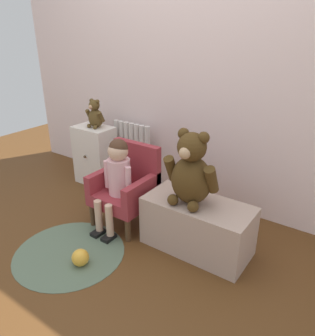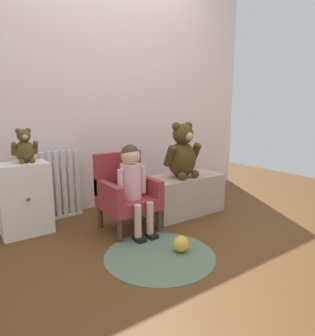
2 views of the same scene
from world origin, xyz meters
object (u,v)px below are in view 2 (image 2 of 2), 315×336
Objects in this scene: radiator at (58,185)px; large_teddy_bear at (182,153)px; toy_ball at (181,244)px; floor_rug at (160,255)px; child_armchair at (126,192)px; child_figure at (132,176)px; small_teddy_bear at (25,148)px; small_dresser at (25,199)px; low_bench at (184,194)px.

large_teddy_bear reaches higher than radiator.
toy_ball is at bearing -66.74° from radiator.
radiator is 0.81× the size of floor_rug.
radiator is 1.23× the size of large_teddy_bear.
child_armchair is 0.19m from child_figure.
radiator reaches higher than floor_rug.
small_teddy_bear is 0.35× the size of floor_rug.
radiator is 1.17m from large_teddy_bear.
small_dresser is 0.78× the size of low_bench.
toy_ball is at bearing -80.67° from child_armchair.
child_figure is 0.70m from low_bench.
child_figure is (0.72, -0.47, 0.18)m from small_dresser.
child_figure is (-0.00, -0.11, 0.16)m from child_armchair.
small_dresser is 0.41m from small_teddy_bear.
child_armchair is 1.24× the size of large_teddy_bear.
floor_rug is (-0.64, -0.54, -0.59)m from large_teddy_bear.
floor_rug is at bearing -56.63° from small_teddy_bear.
small_dresser is 0.81× the size of child_figure.
child_figure reaches higher than child_armchair.
low_bench is 0.41m from large_teddy_bear.
child_armchair is 2.35× the size of small_teddy_bear.
small_teddy_bear is (-0.28, -0.18, 0.39)m from radiator.
floor_rug is at bearing -54.95° from small_dresser.
floor_rug is at bearing -96.17° from child_armchair.
small_dresser is 1.18m from floor_rug.
low_bench reaches higher than floor_rug.
floor_rug is (0.62, -0.94, -0.69)m from small_teddy_bear.
floor_rug is 0.17m from toy_ball.
small_teddy_bear reaches higher than low_bench.
toy_ball is at bearing -13.13° from floor_rug.
small_dresser is at bearing 163.12° from large_teddy_bear.
small_dresser is 1.29m from toy_ball.
child_armchair is 0.88× the size of child_figure.
floor_rug is (-0.69, -0.57, -0.18)m from low_bench.
low_bench is at bearing -15.95° from small_teddy_bear.
child_armchair is at bearing 83.83° from floor_rug.
toy_ball is (0.78, -0.98, -0.64)m from small_teddy_bear.
child_armchair reaches higher than low_bench.
child_armchair is (0.72, -0.36, 0.02)m from small_dresser.
large_teddy_bear reaches higher than small_teddy_bear.
child_armchair reaches higher than toy_ball.
radiator is 1.21m from floor_rug.
floor_rug is at bearing -97.60° from child_figure.
small_teddy_bear reaches higher than toy_ball.
child_armchair is 0.85× the size of low_bench.
child_armchair is 0.65m from large_teddy_bear.
child_armchair is 0.82× the size of floor_rug.
large_teddy_bear is at bearing 40.12° from floor_rug.
toy_ball is (0.50, -1.16, -0.25)m from radiator.
large_teddy_bear is (0.58, -0.03, 0.28)m from child_armchair.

